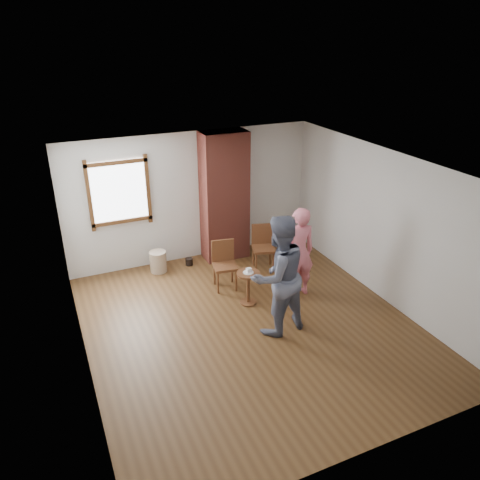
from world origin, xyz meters
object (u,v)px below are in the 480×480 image
(stoneware_crock, at_px, (158,262))
(person_pink, at_px, (298,252))
(dining_chair_left, at_px, (224,262))
(man, at_px, (278,276))
(dining_chair_right, at_px, (263,244))
(side_table, at_px, (248,283))

(stoneware_crock, relative_size, person_pink, 0.25)
(stoneware_crock, distance_m, person_pink, 2.80)
(dining_chair_left, distance_m, man, 1.69)
(stoneware_crock, bearing_deg, dining_chair_right, -19.30)
(side_table, bearing_deg, person_pink, -3.36)
(side_table, relative_size, person_pink, 0.36)
(man, bearing_deg, person_pink, -144.73)
(stoneware_crock, bearing_deg, side_table, -57.80)
(dining_chair_right, bearing_deg, side_table, -109.98)
(stoneware_crock, bearing_deg, man, -65.79)
(dining_chair_right, relative_size, side_table, 1.48)
(stoneware_crock, relative_size, dining_chair_right, 0.47)
(stoneware_crock, bearing_deg, person_pink, -41.81)
(dining_chair_left, relative_size, man, 0.46)
(side_table, relative_size, man, 0.31)
(dining_chair_right, bearing_deg, dining_chair_left, -142.07)
(dining_chair_left, distance_m, dining_chair_right, 1.04)
(man, height_order, person_pink, man)
(dining_chair_left, distance_m, side_table, 0.74)
(stoneware_crock, bearing_deg, dining_chair_left, -47.36)
(stoneware_crock, height_order, dining_chair_left, dining_chair_left)
(side_table, bearing_deg, dining_chair_left, 101.62)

